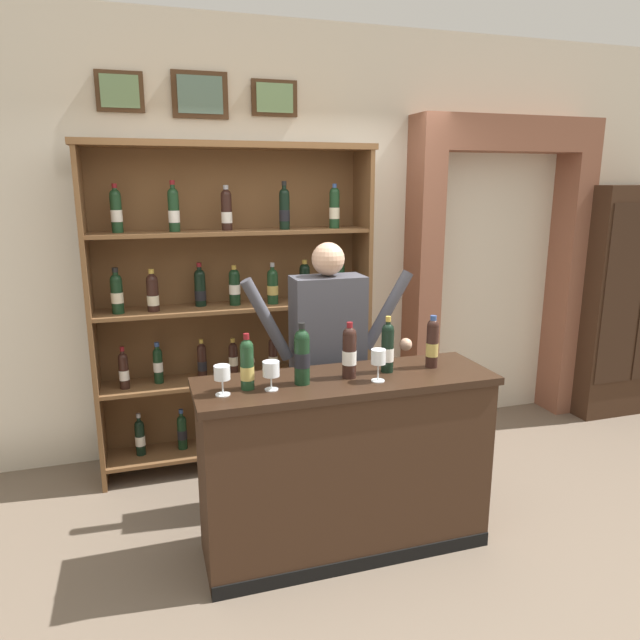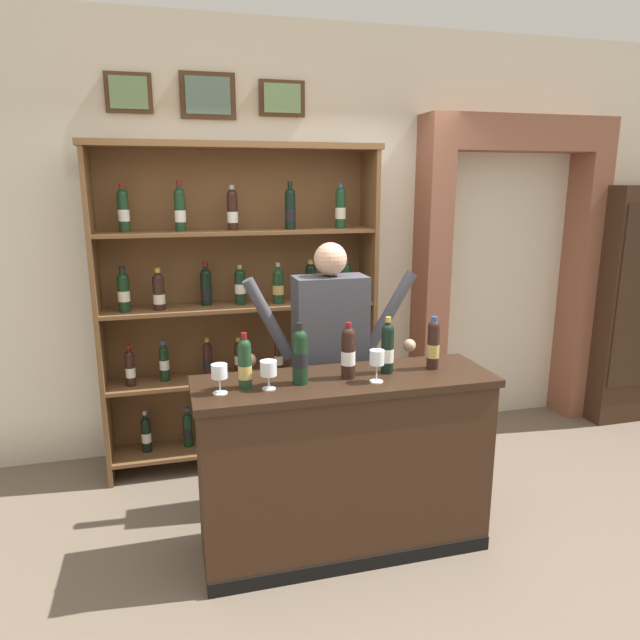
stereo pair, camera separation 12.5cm
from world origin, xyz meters
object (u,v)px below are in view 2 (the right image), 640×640
at_px(side_cabinet, 634,303).
at_px(tasting_bottle_brunello, 348,352).
at_px(wine_glass_right, 268,370).
at_px(tasting_bottle_chianti, 387,348).
at_px(tasting_bottle_rosso, 245,363).
at_px(wine_glass_center, 377,359).
at_px(tasting_bottle_prosecco, 300,355).
at_px(wine_shelf, 240,300).
at_px(wine_glass_left, 219,373).
at_px(shopkeeper, 330,348).
at_px(tasting_bottle_grappa, 433,344).
at_px(tasting_counter, 344,465).

bearing_deg(side_cabinet, tasting_bottle_brunello, -157.32).
bearing_deg(wine_glass_right, tasting_bottle_chianti, 7.79).
distance_m(tasting_bottle_rosso, wine_glass_center, 0.67).
xyz_separation_m(tasting_bottle_prosecco, wine_glass_right, (-0.17, -0.04, -0.05)).
bearing_deg(wine_shelf, wine_glass_left, -101.68).
distance_m(wine_shelf, tasting_bottle_prosecco, 1.25).
relative_size(tasting_bottle_prosecco, tasting_bottle_brunello, 1.07).
distance_m(tasting_bottle_brunello, wine_glass_center, 0.16).
distance_m(tasting_bottle_rosso, tasting_bottle_prosecco, 0.28).
xyz_separation_m(side_cabinet, wine_glass_right, (-3.39, -1.30, 0.11)).
height_order(shopkeeper, tasting_bottle_rosso, shopkeeper).
height_order(tasting_bottle_prosecco, wine_glass_left, tasting_bottle_prosecco).
height_order(wine_glass_center, wine_glass_left, wine_glass_center).
height_order(side_cabinet, tasting_bottle_rosso, side_cabinet).
bearing_deg(side_cabinet, wine_glass_left, -160.33).
height_order(tasting_bottle_rosso, tasting_bottle_chianti, tasting_bottle_chianti).
height_order(side_cabinet, tasting_bottle_chianti, side_cabinet).
xyz_separation_m(wine_shelf, side_cabinet, (3.36, 0.01, -0.21)).
distance_m(tasting_bottle_brunello, wine_glass_left, 0.67).
distance_m(tasting_bottle_chianti, wine_glass_right, 0.67).
xyz_separation_m(shopkeeper, tasting_bottle_grappa, (0.46, -0.45, 0.11)).
xyz_separation_m(side_cabinet, tasting_bottle_grappa, (-2.46, -1.20, 0.15)).
distance_m(tasting_counter, tasting_bottle_brunello, 0.64).
height_order(tasting_counter, tasting_bottle_prosecco, tasting_bottle_prosecco).
bearing_deg(tasting_bottle_brunello, tasting_bottle_chianti, 7.26).
xyz_separation_m(tasting_bottle_rosso, wine_glass_right, (0.11, -0.05, -0.03)).
bearing_deg(tasting_bottle_grappa, wine_shelf, 127.16).
xyz_separation_m(wine_shelf, wine_glass_left, (-0.27, -1.28, -0.09)).
height_order(tasting_bottle_rosso, tasting_bottle_prosecco, tasting_bottle_prosecco).
relative_size(side_cabinet, tasting_bottle_rosso, 6.96).
height_order(tasting_bottle_brunello, wine_glass_right, tasting_bottle_brunello).
relative_size(tasting_bottle_brunello, wine_glass_left, 2.01).
bearing_deg(tasting_bottle_prosecco, wine_glass_left, -174.16).
distance_m(tasting_bottle_rosso, wine_glass_right, 0.12).
height_order(tasting_bottle_prosecco, tasting_bottle_brunello, tasting_bottle_prosecco).
height_order(wine_glass_right, wine_glass_left, wine_glass_left).
relative_size(wine_shelf, wine_glass_center, 13.22).
bearing_deg(tasting_counter, tasting_bottle_prosecco, -175.58).
height_order(shopkeeper, tasting_bottle_grappa, shopkeeper).
bearing_deg(wine_glass_center, tasting_counter, 144.34).
height_order(tasting_counter, shopkeeper, shopkeeper).
bearing_deg(tasting_bottle_brunello, tasting_counter, 179.62).
xyz_separation_m(tasting_bottle_rosso, tasting_bottle_brunello, (0.54, 0.01, 0.01)).
bearing_deg(shopkeeper, side_cabinet, 14.47).
bearing_deg(wine_glass_left, tasting_bottle_grappa, 4.50).
xyz_separation_m(wine_glass_center, wine_glass_left, (-0.79, 0.04, -0.01)).
distance_m(shopkeeper, tasting_bottle_prosecco, 0.60).
bearing_deg(wine_glass_center, tasting_bottle_prosecco, 168.22).
distance_m(shopkeeper, tasting_bottle_grappa, 0.65).
xyz_separation_m(tasting_bottle_rosso, tasting_bottle_prosecco, (0.28, -0.01, 0.02)).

